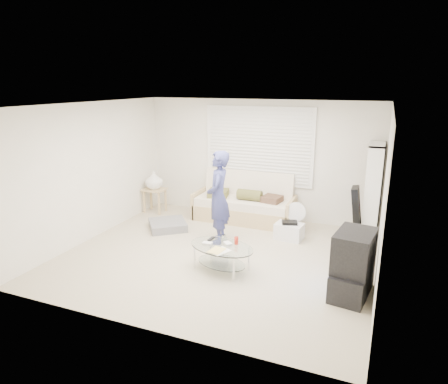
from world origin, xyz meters
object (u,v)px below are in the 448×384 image
at_px(tv_unit, 353,265).
at_px(futon_sofa, 244,205).
at_px(coffee_table, 222,251).
at_px(bookshelf, 373,192).

bearing_deg(tv_unit, futon_sofa, 135.15).
height_order(tv_unit, coffee_table, tv_unit).
relative_size(tv_unit, coffee_table, 0.77).
distance_m(bookshelf, coffee_table, 3.10).
xyz_separation_m(bookshelf, coffee_table, (-2.06, -2.24, -0.57)).
xyz_separation_m(futon_sofa, tv_unit, (2.38, -2.37, 0.11)).
bearing_deg(futon_sofa, tv_unit, -44.85).
bearing_deg(coffee_table, tv_unit, -0.78).
height_order(bookshelf, coffee_table, bookshelf).
height_order(futon_sofa, coffee_table, futon_sofa).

